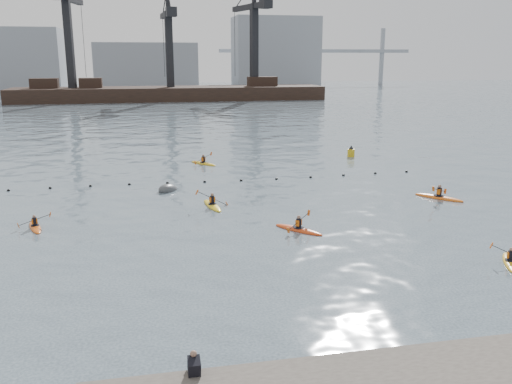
# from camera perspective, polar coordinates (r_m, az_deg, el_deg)

# --- Properties ---
(ground) EXTENTS (400.00, 400.00, 0.00)m
(ground) POSITION_cam_1_polar(r_m,az_deg,el_deg) (23.77, 5.71, -10.73)
(ground) COLOR #36444E
(ground) RESTS_ON ground
(float_line) EXTENTS (33.24, 0.73, 0.24)m
(float_line) POSITION_cam_1_polar(r_m,az_deg,el_deg) (44.64, -3.53, 1.19)
(float_line) COLOR black
(float_line) RESTS_ON ground
(barge_pier) EXTENTS (72.00, 19.30, 29.50)m
(barge_pier) POSITION_cam_1_polar(r_m,az_deg,el_deg) (130.95, -9.05, 10.34)
(barge_pier) COLOR black
(barge_pier) RESTS_ON ground
(skyline) EXTENTS (141.00, 28.00, 22.00)m
(skyline) POSITION_cam_1_polar(r_m,az_deg,el_deg) (171.06, -9.01, 13.64)
(skyline) COLOR gray
(skyline) RESTS_ON ground
(kayaker_0) EXTENTS (2.62, 2.97, 1.15)m
(kayaker_0) POSITION_cam_1_polar(r_m,az_deg,el_deg) (32.01, 4.50, -3.89)
(kayaker_0) COLOR #D44013
(kayaker_0) RESTS_ON ground
(kayaker_1) EXTENTS (1.90, 2.84, 1.10)m
(kayaker_1) POSITION_cam_1_polar(r_m,az_deg,el_deg) (29.79, 25.17, -6.65)
(kayaker_1) COLOR gold
(kayaker_1) RESTS_ON ground
(kayaker_2) EXTENTS (1.88, 2.89, 0.96)m
(kayaker_2) POSITION_cam_1_polar(r_m,az_deg,el_deg) (35.01, -22.23, -3.37)
(kayaker_2) COLOR orange
(kayaker_2) RESTS_ON ground
(kayaker_3) EXTENTS (2.33, 3.40, 1.39)m
(kayaker_3) POSITION_cam_1_polar(r_m,az_deg,el_deg) (37.13, -4.62, -1.36)
(kayaker_3) COLOR yellow
(kayaker_3) RESTS_ON ground
(kayaker_4) EXTENTS (2.80, 3.28, 1.26)m
(kayaker_4) POSITION_cam_1_polar(r_m,az_deg,el_deg) (41.27, 18.69, -0.49)
(kayaker_4) COLOR orange
(kayaker_4) RESTS_ON ground
(kayaker_5) EXTENTS (2.53, 3.02, 1.16)m
(kayaker_5) POSITION_cam_1_polar(r_m,az_deg,el_deg) (51.93, -5.56, 3.06)
(kayaker_5) COLOR gold
(kayaker_5) RESTS_ON ground
(mooring_buoy) EXTENTS (2.24, 2.44, 1.39)m
(mooring_buoy) POSITION_cam_1_polar(r_m,az_deg,el_deg) (42.00, -9.23, 0.17)
(mooring_buoy) COLOR #3D4042
(mooring_buoy) RESTS_ON ground
(nav_buoy) EXTENTS (0.73, 0.73, 1.33)m
(nav_buoy) POSITION_cam_1_polar(r_m,az_deg,el_deg) (56.34, 9.97, 4.08)
(nav_buoy) COLOR gold
(nav_buoy) RESTS_ON ground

